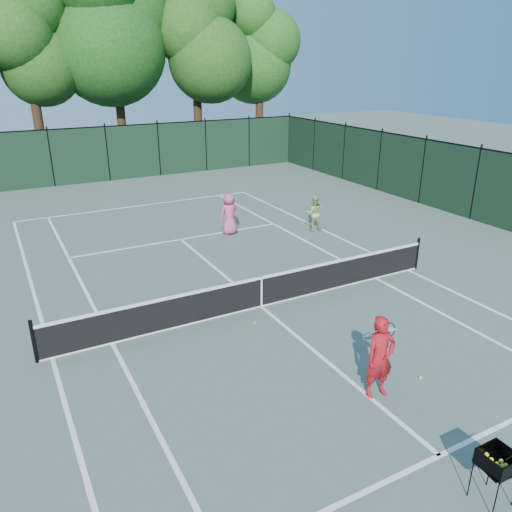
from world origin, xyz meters
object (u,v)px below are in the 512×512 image
loose_ball_midcourt (255,323)px  ball_hopper (498,461)px  coach (380,357)px  player_green (314,213)px  player_pink (229,214)px  loose_ball_near_cart (421,378)px

loose_ball_midcourt → ball_hopper: bearing=-85.1°
coach → loose_ball_midcourt: coach is taller
player_green → ball_hopper: player_green is taller
ball_hopper → player_green: bearing=76.7°
ball_hopper → loose_ball_midcourt: 6.72m
player_pink → player_green: player_pink is taller
player_pink → ball_hopper: player_pink is taller
player_green → loose_ball_near_cart: 10.26m
ball_hopper → loose_ball_midcourt: ball_hopper is taller
ball_hopper → loose_ball_near_cart: bearing=72.8°
loose_ball_midcourt → coach: bearing=-77.8°
coach → loose_ball_near_cart: size_ratio=25.88×
loose_ball_near_cart → loose_ball_midcourt: same height
coach → player_green: coach is taller
coach → player_pink: 10.82m
coach → player_green: bearing=67.8°
player_green → loose_ball_near_cart: size_ratio=21.38×
coach → loose_ball_near_cart: bearing=3.0°
player_green → coach: bearing=86.5°
player_pink → loose_ball_midcourt: bearing=65.2°
coach → ball_hopper: coach is taller
coach → loose_ball_midcourt: (-0.81, 3.77, -0.85)m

